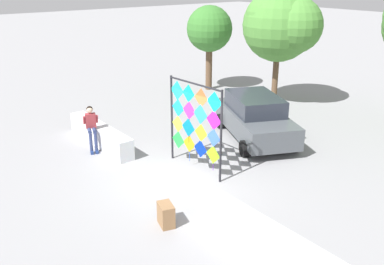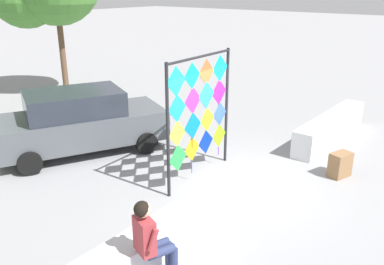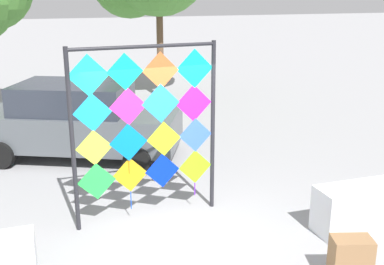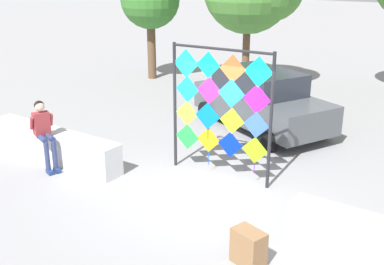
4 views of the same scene
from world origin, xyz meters
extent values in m
plane|color=gray|center=(0.00, 0.00, 0.00)|extent=(120.00, 120.00, 0.00)
cube|color=silver|center=(4.06, -0.51, 0.37)|extent=(4.01, 0.56, 0.74)
cylinder|color=#232328|center=(-1.43, 0.88, 1.44)|extent=(0.07, 0.07, 2.88)
cylinder|color=#232328|center=(0.88, 1.01, 1.44)|extent=(0.07, 0.07, 2.88)
cylinder|color=#232328|center=(-0.28, 0.95, 2.83)|extent=(2.31, 0.19, 0.06)
cube|color=#27DE47|center=(-1.10, 0.90, 0.77)|extent=(0.61, 0.05, 0.61)
cube|color=gold|center=(-0.56, 0.94, 0.80)|extent=(0.58, 0.05, 0.58)
cylinder|color=blue|center=(-0.56, 0.95, 0.35)|extent=(0.02, 0.02, 0.32)
cube|color=#0728E6|center=(-0.02, 0.97, 0.79)|extent=(0.59, 0.05, 0.59)
cube|color=#8AEC19|center=(0.56, 0.99, 0.78)|extent=(0.59, 0.05, 0.59)
cylinder|color=#7616E5|center=(0.56, 1.00, 0.37)|extent=(0.02, 0.02, 0.23)
cube|color=#C7EC38|center=(-1.11, 0.90, 1.33)|extent=(0.57, 0.04, 0.57)
cube|color=blue|center=(-0.57, 0.91, 1.35)|extent=(0.61, 0.05, 0.61)
cylinder|color=orange|center=(-0.57, 0.92, 0.94)|extent=(0.02, 0.02, 0.21)
cube|color=#B9EB20|center=(0.01, 0.96, 1.34)|extent=(0.58, 0.05, 0.58)
cube|color=blue|center=(0.56, 0.99, 1.34)|extent=(0.58, 0.05, 0.58)
cylinder|color=gold|center=(0.56, 1.00, 0.90)|extent=(0.02, 0.02, 0.31)
cube|color=#18A0F9|center=(-1.10, 0.90, 1.88)|extent=(0.60, 0.05, 0.60)
cube|color=#E829A1|center=(-0.55, 0.93, 1.92)|extent=(0.60, 0.05, 0.60)
cylinder|color=#16E563|center=(-0.55, 0.94, 1.46)|extent=(0.02, 0.02, 0.33)
cube|color=#248AEF|center=(-0.03, 0.96, 1.93)|extent=(0.63, 0.05, 0.63)
cube|color=#E31CE0|center=(0.54, 1.01, 1.88)|extent=(0.62, 0.05, 0.62)
cylinder|color=#16E51A|center=(0.54, 1.02, 1.42)|extent=(0.02, 0.02, 0.30)
cube|color=#1AF3DC|center=(-1.13, 0.90, 2.45)|extent=(0.63, 0.05, 0.63)
cube|color=#0ED4A2|center=(-0.58, 0.93, 2.47)|extent=(0.57, 0.04, 0.57)
cylinder|color=#E5164B|center=(-0.58, 0.94, 2.03)|extent=(0.02, 0.02, 0.31)
cube|color=orange|center=(-0.02, 0.97, 2.45)|extent=(0.60, 0.05, 0.60)
cube|color=#0EF3EA|center=(0.55, 1.01, 2.45)|extent=(0.63, 0.05, 0.63)
cylinder|color=navy|center=(-3.72, -1.05, 0.77)|extent=(0.43, 0.26, 0.13)
cylinder|color=navy|center=(-3.47, -0.96, 0.37)|extent=(0.11, 0.11, 0.74)
cylinder|color=navy|center=(-3.66, -0.89, 0.77)|extent=(0.43, 0.26, 0.13)
cube|color=#993338|center=(-3.88, -0.91, 1.06)|extent=(0.31, 0.40, 0.52)
sphere|color=#DBB293|center=(-3.88, -0.91, 1.46)|extent=(0.22, 0.22, 0.22)
sphere|color=black|center=(-3.90, -0.90, 1.48)|extent=(0.22, 0.22, 0.22)
cylinder|color=#993338|center=(-3.93, -1.12, 1.11)|extent=(0.19, 0.13, 0.31)
cylinder|color=#993338|center=(-3.79, -0.70, 1.11)|extent=(0.19, 0.13, 0.31)
cube|color=#4C5156|center=(-0.98, 4.39, 0.67)|extent=(4.71, 3.50, 0.77)
cube|color=#282D38|center=(-1.12, 4.46, 1.37)|extent=(2.89, 2.50, 0.62)
cylinder|color=black|center=(0.74, 4.62, 0.29)|extent=(0.62, 0.45, 0.58)
cylinder|color=black|center=(-0.04, 2.93, 0.29)|extent=(0.62, 0.45, 0.58)
cylinder|color=black|center=(-1.93, 5.86, 0.29)|extent=(0.62, 0.45, 0.58)
cylinder|color=black|center=(-2.71, 4.17, 0.29)|extent=(0.62, 0.45, 0.58)
cube|color=olive|center=(1.82, -1.61, 0.29)|extent=(0.59, 0.46, 0.59)
cylinder|color=brown|center=(2.29, 9.90, 1.72)|extent=(0.23, 0.23, 3.44)
camera|label=1|loc=(9.42, -6.67, 5.96)|focal=39.47mm
camera|label=2|loc=(-7.12, -4.36, 4.26)|focal=37.93mm
camera|label=3|loc=(-1.85, -6.14, 3.65)|focal=44.56mm
camera|label=4|loc=(4.62, -7.23, 4.40)|focal=43.62mm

